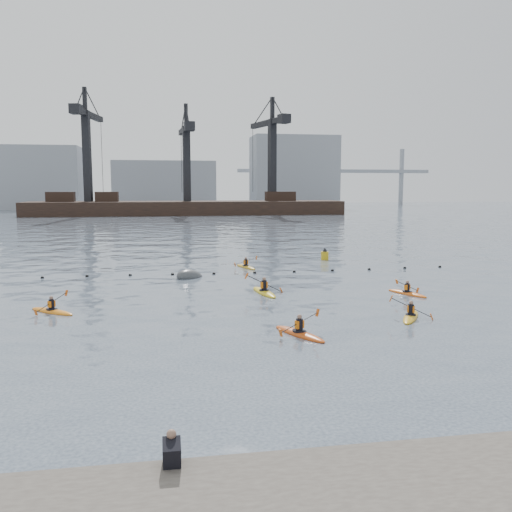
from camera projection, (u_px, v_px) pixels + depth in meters
The scene contains 12 objects.
ground at pixel (336, 378), 18.02m from camera, with size 400.00×400.00×0.00m, color #35404E.
float_line at pixel (234, 273), 39.96m from camera, with size 33.24×0.73×0.24m.
barge_pier at pixel (186, 206), 125.29m from camera, with size 72.00×19.30×29.50m.
skyline at pixel (188, 177), 164.15m from camera, with size 141.00×28.00×22.00m.
kayaker_0 at pixel (299, 333), 23.27m from camera, with size 2.04×3.18×1.14m.
kayaker_1 at pixel (411, 316), 26.32m from camera, with size 2.14×2.88×1.16m.
kayaker_2 at pixel (52, 311), 27.50m from camera, with size 2.68×2.40×1.11m.
kayaker_3 at pixel (264, 291), 32.45m from camera, with size 2.44×3.56×1.42m.
kayaker_4 at pixel (407, 293), 32.18m from camera, with size 1.89×2.89×1.11m.
kayaker_5 at pixel (246, 266), 42.81m from camera, with size 1.96×3.03×0.99m.
mooring_buoy at pixel (190, 277), 38.15m from camera, with size 2.25×1.33×1.13m, color #424548.
nav_buoy at pixel (325, 255), 47.49m from camera, with size 0.66×0.66×1.21m.
Camera 1 is at (-5.57, -16.66, 6.32)m, focal length 38.00 mm.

